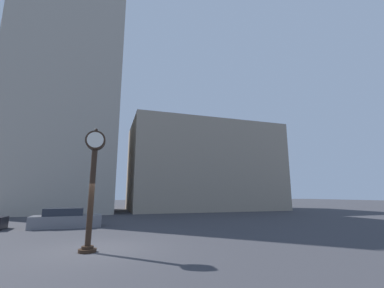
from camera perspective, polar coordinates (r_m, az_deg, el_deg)
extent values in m
plane|color=#38383D|center=(11.30, -20.49, -21.14)|extent=(200.00, 200.00, 0.00)
cube|color=#ADA393|center=(37.52, -25.68, 8.75)|extent=(12.54, 12.00, 28.34)
cube|color=gray|center=(37.70, 2.45, -5.32)|extent=(20.74, 12.00, 11.89)
cylinder|color=black|center=(10.92, -22.25, -21.07)|extent=(0.65, 0.65, 0.12)
cylinder|color=black|center=(10.90, -22.21, -20.50)|extent=(0.43, 0.43, 0.10)
cylinder|color=black|center=(10.74, -21.47, -10.76)|extent=(0.22, 0.22, 3.60)
cylinder|color=black|center=(10.94, -20.65, 0.70)|extent=(0.76, 0.34, 0.76)
cylinder|color=white|center=(10.77, -20.69, 0.89)|extent=(0.62, 0.02, 0.62)
cylinder|color=white|center=(11.12, -20.62, 0.52)|extent=(0.62, 0.02, 0.62)
sphere|color=black|center=(11.04, -20.50, 2.94)|extent=(0.12, 0.12, 0.12)
cube|color=slate|center=(19.28, -26.05, -15.17)|extent=(4.29, 2.03, 0.76)
cube|color=#232833|center=(19.25, -26.53, -13.31)|extent=(2.39, 1.72, 0.47)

